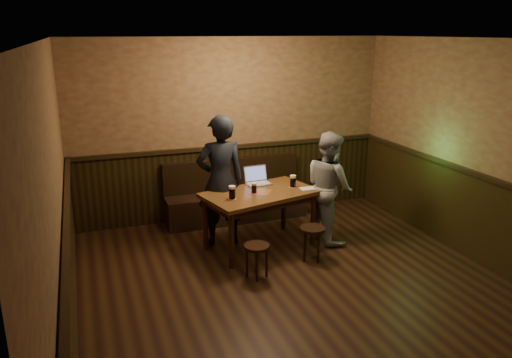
{
  "coord_description": "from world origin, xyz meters",
  "views": [
    {
      "loc": [
        -2.25,
        -4.38,
        2.88
      ],
      "look_at": [
        -0.14,
        1.51,
        1.02
      ],
      "focal_mm": 35.0,
      "sensor_mm": 36.0,
      "label": 1
    }
  ],
  "objects": [
    {
      "name": "pint_left",
      "position": [
        -0.48,
        1.45,
        0.89
      ],
      "size": [
        0.11,
        0.11,
        0.18
      ],
      "color": "red",
      "rests_on": "pub_table"
    },
    {
      "name": "stool_left",
      "position": [
        -0.39,
        0.78,
        0.34
      ],
      "size": [
        0.39,
        0.39,
        0.42
      ],
      "rotation": [
        0.0,
        0.0,
        -0.31
      ],
      "color": "black",
      "rests_on": "ground"
    },
    {
      "name": "pint_mid",
      "position": [
        -0.14,
        1.58,
        0.87
      ],
      "size": [
        0.09,
        0.09,
        0.15
      ],
      "color": "red",
      "rests_on": "pub_table"
    },
    {
      "name": "room",
      "position": [
        0.0,
        0.22,
        1.2
      ],
      "size": [
        5.04,
        6.04,
        2.84
      ],
      "color": "black",
      "rests_on": "ground"
    },
    {
      "name": "pint_right",
      "position": [
        0.45,
        1.65,
        0.89
      ],
      "size": [
        0.11,
        0.11,
        0.17
      ],
      "color": "red",
      "rests_on": "pub_table"
    },
    {
      "name": "laptop",
      "position": [
        0.05,
        1.99,
        0.86
      ],
      "size": [
        0.36,
        0.3,
        0.24
      ],
      "rotation": [
        0.0,
        0.0,
        0.06
      ],
      "color": "silver",
      "rests_on": "pub_table"
    },
    {
      "name": "person_grey",
      "position": [
        0.96,
        1.54,
        0.78
      ],
      "size": [
        0.65,
        0.8,
        1.57
      ],
      "primitive_type": "imported",
      "rotation": [
        0.0,
        0.0,
        1.65
      ],
      "color": "gray",
      "rests_on": "ground"
    },
    {
      "name": "menu",
      "position": [
        0.63,
        1.53,
        0.8
      ],
      "size": [
        0.22,
        0.15,
        0.0
      ],
      "primitive_type": "cube",
      "rotation": [
        0.0,
        0.0,
        0.0
      ],
      "color": "silver",
      "rests_on": "pub_table"
    },
    {
      "name": "person_suit",
      "position": [
        -0.5,
        1.92,
        0.91
      ],
      "size": [
        0.67,
        0.44,
        1.83
      ],
      "primitive_type": "imported",
      "rotation": [
        0.0,
        0.0,
        3.13
      ],
      "color": "black",
      "rests_on": "ground"
    },
    {
      "name": "stool_right",
      "position": [
        0.45,
        1.0,
        0.36
      ],
      "size": [
        0.41,
        0.41,
        0.45
      ],
      "rotation": [
        0.0,
        0.0,
        0.29
      ],
      "color": "black",
      "rests_on": "ground"
    },
    {
      "name": "pub_table",
      "position": [
        -0.04,
        1.61,
        0.69
      ],
      "size": [
        1.65,
        1.19,
        0.8
      ],
      "rotation": [
        0.0,
        0.0,
        0.24
      ],
      "color": "#4F2C16",
      "rests_on": "ground"
    },
    {
      "name": "bench",
      "position": [
        -0.04,
        2.75,
        0.31
      ],
      "size": [
        2.2,
        0.5,
        0.95
      ],
      "color": "black",
      "rests_on": "ground"
    }
  ]
}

